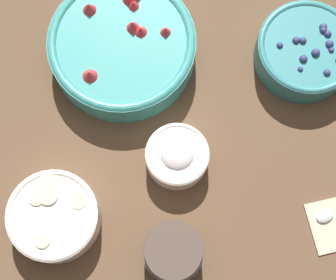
{
  "coord_description": "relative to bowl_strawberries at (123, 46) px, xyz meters",
  "views": [
    {
      "loc": [
        0.1,
        0.27,
        0.98
      ],
      "look_at": [
        0.04,
        0.03,
        0.04
      ],
      "focal_mm": 60.0,
      "sensor_mm": 36.0,
      "label": 1
    }
  ],
  "objects": [
    {
      "name": "jar_chocolate",
      "position": [
        0.01,
        0.38,
        0.01
      ],
      "size": [
        0.1,
        0.1,
        0.1
      ],
      "color": "#4C3D33",
      "rests_on": "ground_plane"
    },
    {
      "name": "bowl_bananas",
      "position": [
        0.18,
        0.27,
        -0.01
      ],
      "size": [
        0.15,
        0.15,
        0.06
      ],
      "color": "white",
      "rests_on": "ground_plane"
    },
    {
      "name": "bowl_blueberries",
      "position": [
        -0.32,
        0.09,
        -0.0
      ],
      "size": [
        0.18,
        0.18,
        0.07
      ],
      "color": "teal",
      "rests_on": "ground_plane"
    },
    {
      "name": "bowl_cream",
      "position": [
        -0.04,
        0.22,
        -0.01
      ],
      "size": [
        0.11,
        0.11,
        0.06
      ],
      "color": "white",
      "rests_on": "ground_plane"
    },
    {
      "name": "ground_plane",
      "position": [
        -0.07,
        0.16,
        -0.04
      ],
      "size": [
        4.0,
        4.0,
        0.0
      ],
      "primitive_type": "plane",
      "color": "brown"
    },
    {
      "name": "bowl_strawberries",
      "position": [
        0.0,
        0.0,
        0.0
      ],
      "size": [
        0.27,
        0.27,
        0.09
      ],
      "color": "teal",
      "rests_on": "ground_plane"
    }
  ]
}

